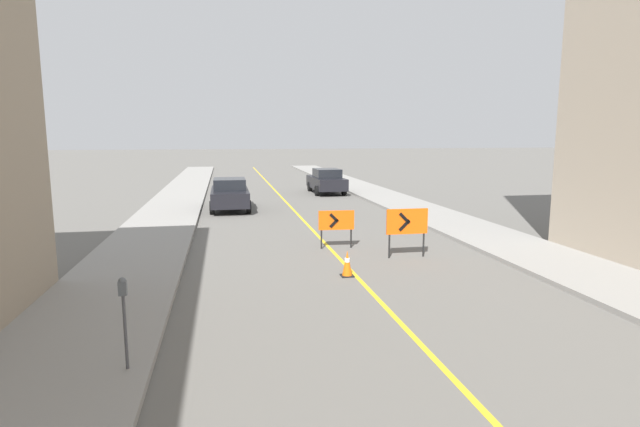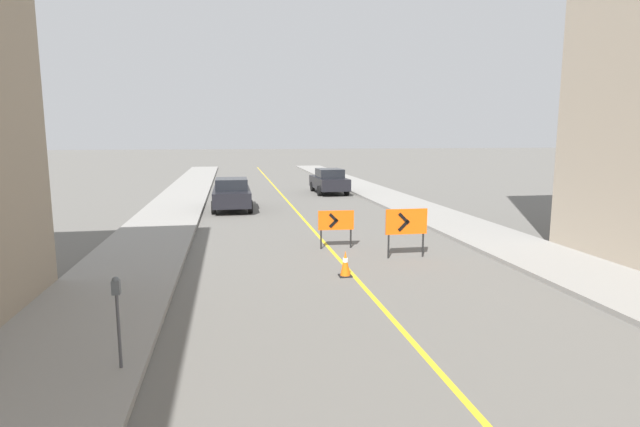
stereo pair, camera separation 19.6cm
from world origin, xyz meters
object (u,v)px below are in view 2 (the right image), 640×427
object	(u,v)px
arrow_barricade_primary	(336,222)
parked_car_curb_near	(232,194)
parking_meter_near_curb	(117,304)
arrow_barricade_secondary	(406,223)
traffic_cone_third	(345,264)
parked_car_curb_mid	(329,181)

from	to	relation	value
arrow_barricade_primary	parked_car_curb_near	size ratio (longest dim) A/B	0.29
arrow_barricade_primary	parking_meter_near_curb	size ratio (longest dim) A/B	0.87
arrow_barricade_secondary	parking_meter_near_curb	bearing A→B (deg)	-136.64
traffic_cone_third	arrow_barricade_primary	world-z (taller)	arrow_barricade_primary
arrow_barricade_secondary	traffic_cone_third	bearing A→B (deg)	-143.08
traffic_cone_third	parking_meter_near_curb	distance (m)	6.72
arrow_barricade_secondary	parked_car_curb_mid	xyz separation A→B (m)	(1.05, 17.23, -0.26)
arrow_barricade_secondary	arrow_barricade_primary	bearing A→B (deg)	139.34
arrow_barricade_primary	parked_car_curb_mid	xyz separation A→B (m)	(2.88, 15.63, -0.09)
arrow_barricade_primary	arrow_barricade_secondary	world-z (taller)	arrow_barricade_secondary
parked_car_curb_near	parking_meter_near_curb	distance (m)	17.51
parked_car_curb_near	traffic_cone_third	bearing A→B (deg)	-77.21
arrow_barricade_secondary	parked_car_curb_mid	world-z (taller)	parked_car_curb_mid
traffic_cone_third	parked_car_curb_mid	distance (m)	19.21
arrow_barricade_secondary	parking_meter_near_curb	xyz separation A→B (m)	(-6.94, -6.45, 0.09)
traffic_cone_third	arrow_barricade_primary	xyz separation A→B (m)	(0.44, 3.28, 0.55)
traffic_cone_third	arrow_barricade_secondary	bearing A→B (deg)	36.46
traffic_cone_third	parked_car_curb_near	world-z (taller)	parked_car_curb_near
arrow_barricade_secondary	parking_meter_near_curb	size ratio (longest dim) A/B	1.03
arrow_barricade_primary	parked_car_curb_mid	world-z (taller)	parked_car_curb_mid
arrow_barricade_primary	parking_meter_near_curb	world-z (taller)	parking_meter_near_curb
parked_car_curb_mid	parking_meter_near_curb	world-z (taller)	parked_car_curb_mid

